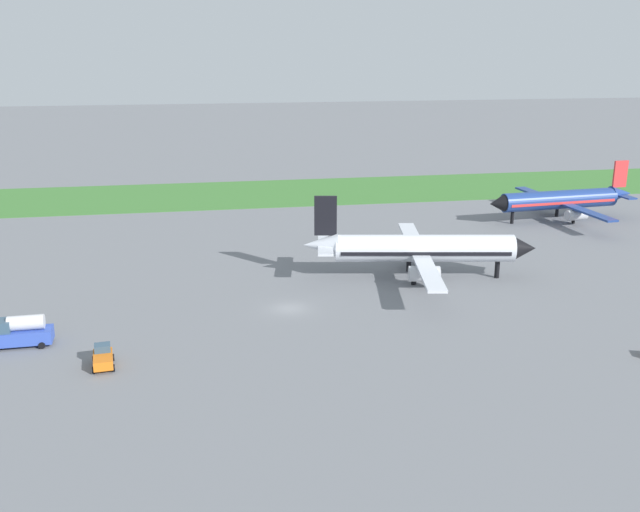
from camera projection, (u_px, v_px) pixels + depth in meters
ground_plane at (290, 308)px, 85.29m from camera, size 600.00×600.00×0.00m
grass_taxiway_strip at (245, 194)px, 149.45m from camera, size 360.00×28.00×0.08m
airplane_parked_jet_far at (562, 200)px, 126.47m from camera, size 28.00×28.51×10.07m
airplane_midfield_jet at (420, 249)px, 95.30m from camera, size 30.73×31.18×11.07m
pushback_tug_near_gate at (103, 358)px, 69.82m from camera, size 2.39×3.78×1.95m
fuel_truck_midfield at (18, 332)px, 74.30m from camera, size 6.58×2.83×3.29m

